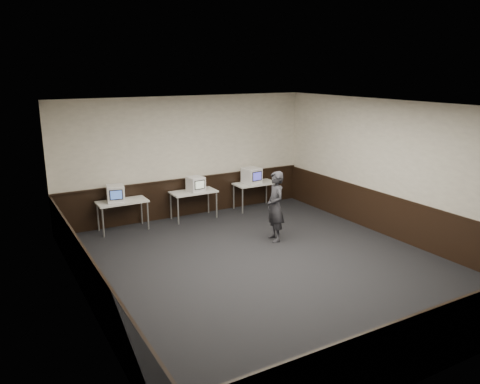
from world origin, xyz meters
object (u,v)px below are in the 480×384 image
emac_right (252,176)px  person (275,206)px  desk_center (194,194)px  emac_center (196,184)px  desk_right (255,185)px  desk_left (122,204)px  emac_left (116,194)px

emac_right → person: bearing=-117.5°
desk_center → emac_right: size_ratio=2.28×
desk_center → person: person is taller
desk_center → emac_center: (0.05, -0.04, 0.27)m
desk_right → emac_center: size_ratio=2.64×
desk_right → person: 2.61m
desk_center → emac_center: bearing=-36.0°
desk_center → desk_right: (1.90, 0.00, 0.00)m
person → desk_center: bearing=-147.2°
desk_left → emac_center: 1.97m
emac_center → emac_right: 1.74m
desk_left → emac_left: (-0.14, 0.00, 0.28)m
emac_center → emac_right: (1.74, 0.04, 0.02)m
desk_right → emac_left: (-3.94, 0.00, 0.28)m
emac_left → emac_center: bearing=9.7°
emac_right → desk_right: bearing=-8.8°
desk_center → emac_center: 0.28m
desk_left → person: bearing=-40.3°
emac_left → emac_right: emac_right is taller
desk_right → emac_left: bearing=179.9°
emac_left → person: bearing=-28.1°
desk_left → emac_right: size_ratio=2.28×
emac_right → desk_center: bearing=171.3°
desk_center → emac_center: emac_center is taller
desk_right → desk_left: bearing=180.0°
emac_left → emac_right: 3.83m
emac_left → emac_right: size_ratio=0.95×
emac_left → emac_center: emac_left is taller
desk_left → person: person is taller
emac_center → person: 2.56m
emac_right → emac_left: bearing=171.3°
desk_left → desk_right: 3.80m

